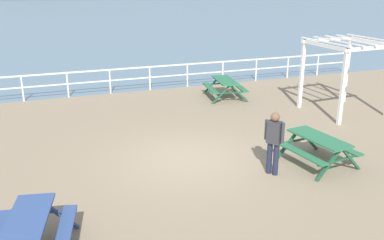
# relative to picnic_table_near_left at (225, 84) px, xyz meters

# --- Properties ---
(ground_plane) EXTENTS (30.00, 24.00, 0.20)m
(ground_plane) POSITION_rel_picnic_table_near_left_xyz_m (-3.51, -5.44, -0.68)
(ground_plane) COLOR gray
(sea_band) EXTENTS (142.00, 90.00, 0.01)m
(sea_band) POSITION_rel_picnic_table_near_left_xyz_m (-3.51, 47.31, -0.58)
(sea_band) COLOR slate
(sea_band) RESTS_ON ground
(seaward_railing) EXTENTS (23.07, 0.07, 1.08)m
(seaward_railing) POSITION_rel_picnic_table_near_left_xyz_m (-3.51, 2.31, 0.16)
(seaward_railing) COLOR white
(seaward_railing) RESTS_ON ground
(picnic_table_near_left) EXTENTS (1.75, 1.99, 0.80)m
(picnic_table_near_left) POSITION_rel_picnic_table_near_left_xyz_m (0.00, 0.00, 0.00)
(picnic_table_near_left) COLOR #286B47
(picnic_table_near_left) RESTS_ON ground
(picnic_table_near_right) EXTENTS (1.76, 2.00, 0.80)m
(picnic_table_near_right) POSITION_rel_picnic_table_near_left_xyz_m (-0.36, -6.92, 0.00)
(picnic_table_near_right) COLOR #286B47
(picnic_table_near_right) RESTS_ON ground
(picnic_table_mid_centre) EXTENTS (1.83, 2.06, 0.80)m
(picnic_table_mid_centre) POSITION_rel_picnic_table_near_left_xyz_m (-7.67, -8.53, 0.00)
(picnic_table_mid_centre) COLOR #334C84
(picnic_table_mid_centre) RESTS_ON ground
(visitor) EXTENTS (0.38, 0.45, 1.66)m
(visitor) POSITION_rel_picnic_table_near_left_xyz_m (-1.82, -7.04, 0.36)
(visitor) COLOR #1E2338
(visitor) RESTS_ON ground
(lattice_pergola) EXTENTS (2.59, 2.70, 2.70)m
(lattice_pergola) POSITION_rel_picnic_table_near_left_xyz_m (3.33, -3.27, 1.41)
(lattice_pergola) COLOR white
(lattice_pergola) RESTS_ON ground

